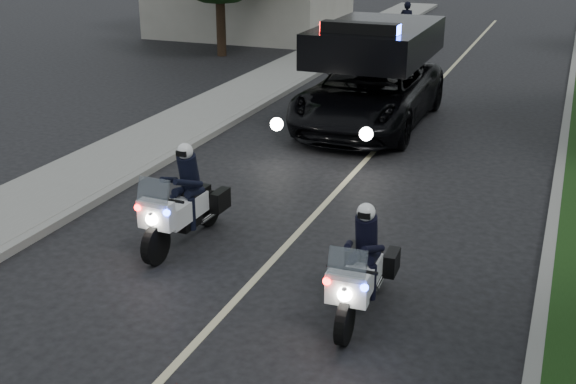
# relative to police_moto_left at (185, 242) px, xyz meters

# --- Properties ---
(curb_right) EXTENTS (0.20, 60.00, 0.15)m
(curb_right) POSITION_rel_police_moto_left_xyz_m (5.74, 5.07, 0.07)
(curb_right) COLOR gray
(curb_right) RESTS_ON ground
(curb_left) EXTENTS (0.20, 60.00, 0.15)m
(curb_left) POSITION_rel_police_moto_left_xyz_m (-2.46, 5.07, 0.07)
(curb_left) COLOR gray
(curb_left) RESTS_ON ground
(sidewalk_left) EXTENTS (2.00, 60.00, 0.16)m
(sidewalk_left) POSITION_rel_police_moto_left_xyz_m (-3.56, 5.07, 0.08)
(sidewalk_left) COLOR gray
(sidewalk_left) RESTS_ON ground
(lane_marking) EXTENTS (0.12, 50.00, 0.01)m
(lane_marking) POSITION_rel_police_moto_left_xyz_m (1.64, 5.07, 0.00)
(lane_marking) COLOR #BFB78C
(lane_marking) RESTS_ON ground
(police_moto_left) EXTENTS (0.78, 2.05, 1.72)m
(police_moto_left) POSITION_rel_police_moto_left_xyz_m (0.00, 0.00, 0.00)
(police_moto_left) COLOR white
(police_moto_left) RESTS_ON ground
(police_moto_right) EXTENTS (0.72, 1.90, 1.60)m
(police_moto_right) POSITION_rel_police_moto_left_xyz_m (3.40, -1.13, 0.00)
(police_moto_right) COLOR white
(police_moto_right) RESTS_ON ground
(police_suv) EXTENTS (2.89, 6.21, 3.02)m
(police_suv) POSITION_rel_police_moto_left_xyz_m (0.91, 8.18, 0.00)
(police_suv) COLOR black
(police_suv) RESTS_ON ground
(bicycle) EXTENTS (0.62, 1.70, 0.88)m
(bicycle) POSITION_rel_police_moto_left_xyz_m (-0.90, 20.21, 0.00)
(bicycle) COLOR black
(bicycle) RESTS_ON ground
(cyclist) EXTENTS (0.63, 0.44, 1.68)m
(cyclist) POSITION_rel_police_moto_left_xyz_m (-0.90, 20.21, 0.00)
(cyclist) COLOR black
(cyclist) RESTS_ON ground
(tree_left_near) EXTENTS (6.29, 6.29, 9.22)m
(tree_left_near) POSITION_rel_police_moto_left_xyz_m (-7.18, 15.73, 0.00)
(tree_left_near) COLOR #174015
(tree_left_near) RESTS_ON ground
(tree_left_far) EXTENTS (6.84, 6.84, 10.88)m
(tree_left_far) POSITION_rel_police_moto_left_xyz_m (-7.87, 20.27, 0.00)
(tree_left_far) COLOR black
(tree_left_far) RESTS_ON ground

